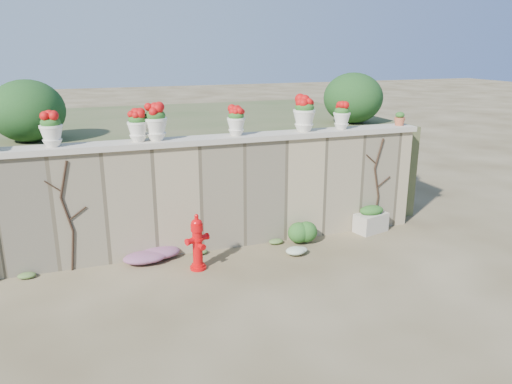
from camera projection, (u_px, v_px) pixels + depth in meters
name	position (u px, v px, depth m)	size (l,w,h in m)	color
ground	(252.00, 286.00, 7.92)	(80.00, 80.00, 0.00)	#4B3D25
stone_wall	(221.00, 195.00, 9.26)	(8.00, 0.40, 2.00)	tan
wall_cap	(219.00, 139.00, 8.96)	(8.10, 0.52, 0.10)	beige
raised_fill	(185.00, 159.00, 12.15)	(9.00, 6.00, 2.00)	#384C23
back_shrub_left	(27.00, 111.00, 8.88)	(1.30, 1.30, 1.10)	#143814
back_shrub_right	(353.00, 98.00, 10.99)	(1.30, 1.30, 1.10)	#143814
vine_left	(68.00, 215.00, 8.21)	(0.60, 0.04, 1.91)	black
vine_right	(377.00, 183.00, 10.10)	(0.60, 0.04, 1.91)	black
fire_hydrant	(197.00, 242.00, 8.39)	(0.42, 0.30, 0.98)	red
planter_box	(371.00, 220.00, 10.17)	(0.74, 0.55, 0.55)	beige
green_shrub	(302.00, 231.00, 9.54)	(0.54, 0.49, 0.52)	#1E5119
magenta_clump	(152.00, 254.00, 8.81)	(0.96, 0.64, 0.26)	#B1239C
white_flowers	(299.00, 249.00, 9.09)	(0.55, 0.44, 0.20)	white
urn_pot_0	(51.00, 129.00, 7.97)	(0.36, 0.36, 0.57)	silver
urn_pot_1	(138.00, 126.00, 8.41)	(0.35, 0.35, 0.54)	silver
urn_pot_2	(156.00, 122.00, 8.50)	(0.40, 0.40, 0.62)	silver
urn_pot_3	(236.00, 121.00, 8.98)	(0.33, 0.33, 0.52)	silver
urn_pot_4	(304.00, 114.00, 9.39)	(0.42, 0.42, 0.66)	silver
urn_pot_5	(342.00, 116.00, 9.67)	(0.33, 0.33, 0.51)	silver
terracotta_pot	(400.00, 119.00, 10.13)	(0.22, 0.22, 0.27)	#BE5C3A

